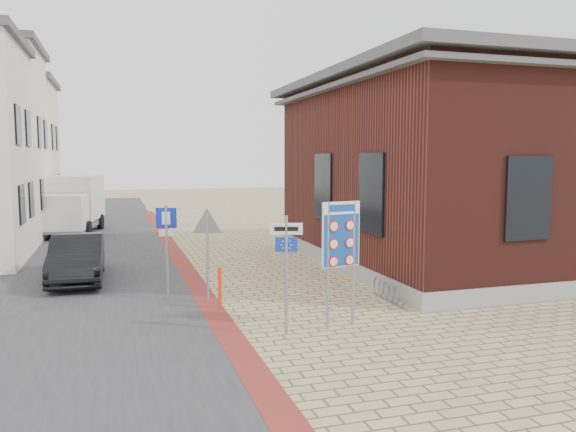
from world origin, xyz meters
TOP-DOWN VIEW (x-y plane):
  - ground at (0.00, 0.00)m, footprint 120.00×120.00m
  - road_strip at (-5.50, 15.00)m, footprint 7.00×60.00m
  - curb_strip at (-2.00, 10.00)m, footprint 0.60×40.00m
  - brick_building at (8.99, 7.00)m, footprint 13.00×13.00m
  - bike_rack at (2.65, 2.20)m, footprint 0.08×1.80m
  - sedan at (-5.47, 7.41)m, footprint 1.56×4.38m
  - box_truck at (-6.37, 19.40)m, footprint 3.08×5.89m
  - border_sign at (0.55, 0.50)m, footprint 0.97×0.24m
  - essen_sign at (-0.80, 0.30)m, footprint 0.69×0.25m
  - parking_sign at (-2.96, 4.50)m, footprint 0.55×0.19m
  - yield_sign at (-2.00, 3.50)m, footprint 0.87×0.25m
  - bollard at (-1.80, 2.80)m, footprint 0.12×0.12m

SIDE VIEW (x-z plane):
  - ground at x=0.00m, z-range 0.00..0.00m
  - road_strip at x=-5.50m, z-range 0.00..0.02m
  - curb_strip at x=-2.00m, z-range 0.00..0.03m
  - bike_rack at x=2.65m, z-range -0.04..0.56m
  - bollard at x=-1.80m, z-range 0.00..1.07m
  - sedan at x=-5.47m, z-range 0.00..1.44m
  - box_truck at x=-6.37m, z-range 0.05..2.98m
  - essen_sign at x=-0.80m, z-range 0.44..3.06m
  - parking_sign at x=-2.96m, z-range 0.47..3.03m
  - yield_sign at x=-2.00m, z-range 0.66..3.15m
  - border_sign at x=0.55m, z-range 0.63..3.51m
  - brick_building at x=8.99m, z-range 0.09..6.89m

